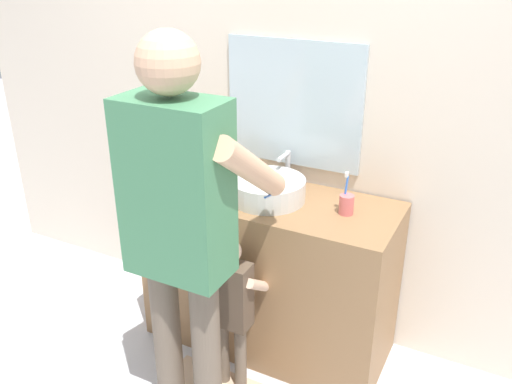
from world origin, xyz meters
TOP-DOWN VIEW (x-y plane):
  - ground_plane at (0.00, 0.00)m, footprint 14.00×14.00m
  - back_wall at (0.00, 0.62)m, footprint 4.40×0.10m
  - vanity_cabinet at (0.00, 0.30)m, footprint 1.30×0.54m
  - sink_basin at (0.00, 0.28)m, footprint 0.38×0.38m
  - faucet at (0.00, 0.51)m, footprint 0.18×0.14m
  - toothbrush_cup at (0.40, 0.31)m, footprint 0.07×0.07m
  - soap_bottle at (-0.34, 0.32)m, footprint 0.06×0.06m
  - child_toddler at (0.00, -0.10)m, footprint 0.26×0.26m
  - adult_parent at (-0.07, -0.36)m, footprint 0.55×0.58m

SIDE VIEW (x-z plane):
  - ground_plane at x=0.00m, z-range 0.00..0.00m
  - vanity_cabinet at x=0.00m, z-range 0.00..0.89m
  - child_toddler at x=0.00m, z-range 0.08..0.93m
  - toothbrush_cup at x=0.40m, z-range 0.83..1.04m
  - sink_basin at x=0.00m, z-range 0.89..1.00m
  - soap_bottle at x=-0.34m, z-range 0.87..1.04m
  - faucet at x=0.00m, z-range 0.88..1.06m
  - adult_parent at x=-0.07m, z-range 0.18..1.97m
  - back_wall at x=0.00m, z-range 0.00..2.70m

